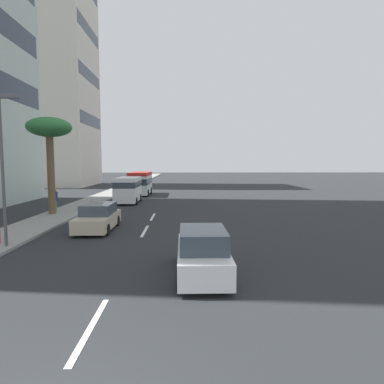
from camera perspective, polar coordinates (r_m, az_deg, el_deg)
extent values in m
plane|color=#26282B|center=(35.82, -5.17, -1.30)|extent=(198.00, 198.00, 0.00)
cube|color=gray|center=(36.93, -16.18, -1.17)|extent=(162.00, 3.03, 0.15)
cube|color=silver|center=(8.92, -17.32, -21.71)|extent=(3.20, 0.16, 0.01)
cube|color=silver|center=(19.45, -8.26, -6.77)|extent=(3.20, 0.16, 0.01)
cube|color=silver|center=(24.38, -6.88, -4.34)|extent=(3.20, 0.16, 0.01)
cube|color=beige|center=(20.24, -16.12, -4.86)|extent=(4.56, 1.85, 0.77)
cube|color=#38424C|center=(20.35, -16.00, -2.82)|extent=(2.51, 1.70, 0.63)
cylinder|color=black|center=(18.73, -14.65, -6.37)|extent=(0.64, 0.22, 0.64)
cylinder|color=black|center=(19.19, -19.63, -6.23)|extent=(0.64, 0.22, 0.64)
cylinder|color=black|center=(21.44, -12.95, -4.88)|extent=(0.64, 0.22, 0.64)
cylinder|color=black|center=(21.84, -17.33, -4.81)|extent=(0.64, 0.22, 0.64)
cube|color=white|center=(33.13, -11.12, 0.50)|extent=(5.05, 2.06, 2.36)
cube|color=#2D3842|center=(33.10, -11.13, 1.39)|extent=(5.06, 2.07, 0.57)
cylinder|color=black|center=(31.59, -9.79, -1.56)|extent=(0.72, 0.24, 0.72)
cylinder|color=black|center=(31.93, -13.27, -1.55)|extent=(0.72, 0.24, 0.72)
cylinder|color=black|center=(34.57, -9.07, -0.98)|extent=(0.72, 0.24, 0.72)
cylinder|color=black|center=(34.88, -12.26, -0.98)|extent=(0.72, 0.24, 0.72)
cube|color=white|center=(11.92, 1.83, -11.48)|extent=(4.37, 1.74, 0.83)
cube|color=#38424C|center=(11.52, 1.91, -8.17)|extent=(2.40, 1.60, 0.68)
cylinder|color=black|center=(13.28, -2.03, -10.96)|extent=(0.64, 0.22, 0.64)
cylinder|color=black|center=(13.36, 4.96, -10.88)|extent=(0.64, 0.22, 0.64)
cylinder|color=black|center=(10.70, -2.15, -14.99)|extent=(0.64, 0.22, 0.64)
cylinder|color=black|center=(10.81, 6.65, -14.82)|extent=(0.64, 0.22, 0.64)
cube|color=silver|center=(40.98, -9.00, 1.33)|extent=(6.39, 2.26, 2.20)
cube|color=#B2261E|center=(40.91, -9.03, 3.16)|extent=(6.39, 2.26, 0.42)
cube|color=#28333D|center=(40.95, -9.01, 1.91)|extent=(6.40, 2.26, 0.73)
cylinder|color=black|center=(39.09, -7.77, -0.17)|extent=(0.84, 0.26, 0.84)
cylinder|color=black|center=(39.38, -10.88, -0.18)|extent=(0.84, 0.26, 0.84)
cylinder|color=black|center=(42.76, -7.24, 0.29)|extent=(0.84, 0.26, 0.84)
cylinder|color=black|center=(43.02, -10.08, 0.28)|extent=(0.84, 0.26, 0.84)
cylinder|color=#4C8C66|center=(28.02, -22.80, -2.28)|extent=(0.14, 0.14, 0.86)
cylinder|color=#4C8C66|center=(28.16, -22.68, -2.24)|extent=(0.14, 0.14, 0.86)
cube|color=navy|center=(28.01, -22.80, -0.69)|extent=(0.34, 0.39, 0.68)
sphere|color=#9E7251|center=(27.97, -22.83, 0.25)|extent=(0.23, 0.23, 0.23)
cylinder|color=brown|center=(26.76, -23.44, 2.90)|extent=(0.53, 0.53, 6.01)
ellipsoid|color=#2D7238|center=(26.88, -23.71, 10.36)|extent=(3.24, 3.24, 1.46)
cylinder|color=#4C4C51|center=(17.14, -30.23, 3.22)|extent=(0.14, 0.14, 6.98)
cube|color=#4C4C51|center=(17.19, -29.39, 14.45)|extent=(0.24, 0.90, 0.20)
cube|color=#2D3847|center=(35.72, -29.61, 15.80)|extent=(12.80, 0.08, 2.29)
cube|color=#2D3847|center=(37.19, -30.02, 24.13)|extent=(12.80, 0.08, 2.29)
cube|color=silver|center=(64.69, -22.99, 20.01)|extent=(13.61, 12.10, 42.08)
cube|color=#2D3847|center=(60.98, -17.28, 11.84)|extent=(12.53, 0.08, 2.10)
cube|color=#2D3847|center=(62.35, -17.47, 18.76)|extent=(12.53, 0.08, 2.10)
cube|color=#2D3847|center=(64.58, -17.67, 25.30)|extent=(12.53, 0.08, 2.10)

